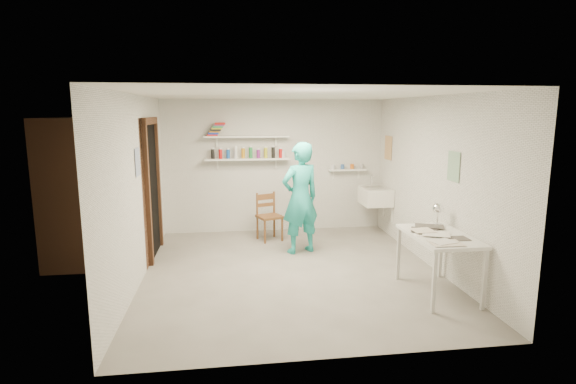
{
  "coord_description": "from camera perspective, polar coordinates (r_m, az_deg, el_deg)",
  "views": [
    {
      "loc": [
        -0.85,
        -5.86,
        2.19
      ],
      "look_at": [
        0.0,
        0.4,
        1.05
      ],
      "focal_mm": 28.0,
      "sensor_mm": 36.0,
      "label": 1
    }
  ],
  "objects": [
    {
      "name": "book_stack",
      "position": [
        8.0,
        -9.11,
        7.85
      ],
      "size": [
        0.32,
        0.14,
        0.22
      ],
      "color": "red",
      "rests_on": "shelf_upper"
    },
    {
      "name": "man",
      "position": [
        6.94,
        1.57,
        -0.78
      ],
      "size": [
        0.74,
        0.62,
        1.73
      ],
      "primitive_type": "imported",
      "rotation": [
        0.0,
        0.0,
        3.52
      ],
      "color": "#23AFA5",
      "rests_on": "ground"
    },
    {
      "name": "door_jamb_far",
      "position": [
        7.59,
        -16.13,
        0.8
      ],
      "size": [
        0.06,
        0.1,
        2.0
      ],
      "primitive_type": "cube",
      "color": "brown",
      "rests_on": "ground"
    },
    {
      "name": "corridor_box",
      "position": [
        7.24,
        -22.43,
        0.39
      ],
      "size": [
        1.4,
        1.5,
        2.1
      ],
      "primitive_type": "cube",
      "color": "brown",
      "rests_on": "ground"
    },
    {
      "name": "spray_cans",
      "position": [
        8.03,
        -5.23,
        4.89
      ],
      "size": [
        1.32,
        0.06,
        0.17
      ],
      "color": "black",
      "rests_on": "shelf_lower"
    },
    {
      "name": "ledge_shelf",
      "position": [
        8.39,
        7.53,
        2.81
      ],
      "size": [
        0.7,
        0.14,
        0.03
      ],
      "primitive_type": "cube",
      "color": "white",
      "rests_on": "wall_back"
    },
    {
      "name": "ledge_pots",
      "position": [
        8.39,
        7.54,
        3.22
      ],
      "size": [
        0.48,
        0.07,
        0.09
      ],
      "color": "silver",
      "rests_on": "ledge_shelf"
    },
    {
      "name": "door_lintel",
      "position": [
        7.0,
        -17.14,
        8.63
      ],
      "size": [
        0.06,
        1.05,
        0.1
      ],
      "primitive_type": "cube",
      "color": "brown",
      "rests_on": "wall_left"
    },
    {
      "name": "wall_left",
      "position": [
        6.05,
        -18.67,
        0.28
      ],
      "size": [
        0.02,
        4.5,
        2.4
      ],
      "primitive_type": "cube",
      "color": "silver",
      "rests_on": "ground"
    },
    {
      "name": "shelf_upper",
      "position": [
        8.01,
        -5.26,
        7.03
      ],
      "size": [
        1.5,
        0.22,
        0.03
      ],
      "primitive_type": "cube",
      "color": "white",
      "rests_on": "wall_back"
    },
    {
      "name": "wooden_chair",
      "position": [
        7.69,
        -2.35,
        -3.15
      ],
      "size": [
        0.49,
        0.48,
        0.83
      ],
      "primitive_type": "cube",
      "rotation": [
        0.0,
        0.0,
        0.35
      ],
      "color": "brown",
      "rests_on": "ground"
    },
    {
      "name": "papers",
      "position": [
        5.67,
        18.72,
        -4.97
      ],
      "size": [
        0.3,
        0.22,
        0.03
      ],
      "color": "silver",
      "rests_on": "work_table"
    },
    {
      "name": "poster_left",
      "position": [
        6.05,
        -18.56,
        3.63
      ],
      "size": [
        0.01,
        0.28,
        0.36
      ],
      "primitive_type": "cube",
      "color": "#334C7F",
      "rests_on": "wall_left"
    },
    {
      "name": "work_table",
      "position": [
        5.78,
        18.5,
        -8.68
      ],
      "size": [
        0.67,
        1.11,
        0.74
      ],
      "primitive_type": "cube",
      "color": "silver",
      "rests_on": "ground"
    },
    {
      "name": "door_jamb_near",
      "position": [
        6.61,
        -17.35,
        -0.61
      ],
      "size": [
        0.06,
        0.1,
        2.0
      ],
      "primitive_type": "cube",
      "color": "brown",
      "rests_on": "ground"
    },
    {
      "name": "wall_clock",
      "position": [
        7.1,
        1.95,
        1.84
      ],
      "size": [
        0.3,
        0.15,
        0.31
      ],
      "primitive_type": "cylinder",
      "rotation": [
        1.57,
        0.0,
        0.37
      ],
      "color": "#C6B387",
      "rests_on": "man"
    },
    {
      "name": "wall_front",
      "position": [
        3.83,
        5.41,
        -4.77
      ],
      "size": [
        4.0,
        0.02,
        2.4
      ],
      "primitive_type": "cube",
      "color": "silver",
      "rests_on": "ground"
    },
    {
      "name": "doorway_recess",
      "position": [
        7.1,
        -16.86,
        0.14
      ],
      "size": [
        0.02,
        0.9,
        2.0
      ],
      "primitive_type": "cube",
      "color": "black",
      "rests_on": "wall_left"
    },
    {
      "name": "wall_right",
      "position": [
        6.6,
        18.07,
        1.09
      ],
      "size": [
        0.02,
        4.5,
        2.4
      ],
      "primitive_type": "cube",
      "color": "silver",
      "rests_on": "ground"
    },
    {
      "name": "poster_right_b",
      "position": [
        6.06,
        20.28,
        3.06
      ],
      "size": [
        0.01,
        0.3,
        0.38
      ],
      "primitive_type": "cube",
      "color": "#3F724C",
      "rests_on": "wall_right"
    },
    {
      "name": "shelf_lower",
      "position": [
        8.04,
        -5.22,
        4.18
      ],
      "size": [
        1.5,
        0.22,
        0.03
      ],
      "primitive_type": "cube",
      "color": "white",
      "rests_on": "wall_back"
    },
    {
      "name": "poster_right_a",
      "position": [
        8.19,
        12.61,
        5.5
      ],
      "size": [
        0.01,
        0.34,
        0.42
      ],
      "primitive_type": "cube",
      "color": "#995933",
      "rests_on": "wall_right"
    },
    {
      "name": "desk_lamp",
      "position": [
        6.09,
        18.53,
        -1.96
      ],
      "size": [
        0.14,
        0.14,
        0.14
      ],
      "primitive_type": "sphere",
      "color": "white",
      "rests_on": "work_table"
    },
    {
      "name": "ceiling",
      "position": [
        5.93,
        0.53,
        12.36
      ],
      "size": [
        4.0,
        4.5,
        0.02
      ],
      "primitive_type": "cube",
      "color": "silver",
      "rests_on": "wall_back"
    },
    {
      "name": "belfast_sink",
      "position": [
        8.13,
        11.05,
        -0.53
      ],
      "size": [
        0.48,
        0.6,
        0.3
      ],
      "primitive_type": "cube",
      "color": "white",
      "rests_on": "wall_right"
    },
    {
      "name": "wall_back",
      "position": [
        8.22,
        -1.75,
        3.3
      ],
      "size": [
        4.0,
        0.02,
        2.4
      ],
      "primitive_type": "cube",
      "color": "silver",
      "rests_on": "ground"
    },
    {
      "name": "floor",
      "position": [
        6.32,
        0.5,
        -10.15
      ],
      "size": [
        4.0,
        4.5,
        0.02
      ],
      "primitive_type": "cube",
      "color": "slate",
      "rests_on": "ground"
    }
  ]
}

